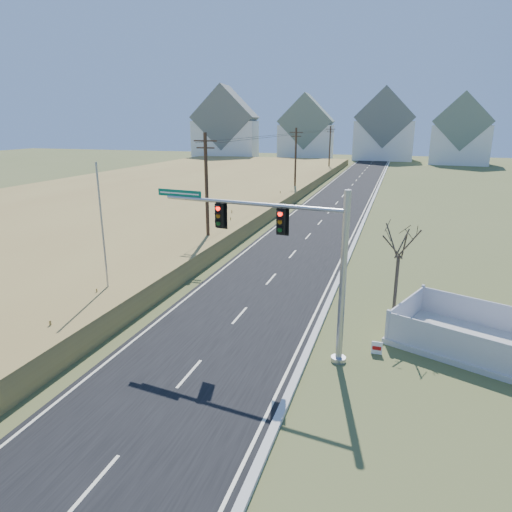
{
  "coord_description": "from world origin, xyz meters",
  "views": [
    {
      "loc": [
        7.43,
        -16.58,
        9.72
      ],
      "look_at": [
        0.93,
        3.87,
        3.4
      ],
      "focal_mm": 32.0,
      "sensor_mm": 36.0,
      "label": 1
    }
  ],
  "objects": [
    {
      "name": "utility_pole_near",
      "position": [
        -6.5,
        15.0,
        4.68
      ],
      "size": [
        1.8,
        0.26,
        9.0
      ],
      "color": "#422D1E",
      "rests_on": "ground"
    },
    {
      "name": "ground",
      "position": [
        0.0,
        0.0,
        0.0
      ],
      "size": [
        260.0,
        260.0,
        0.0
      ],
      "primitive_type": "plane",
      "color": "#4F572A",
      "rests_on": "ground"
    },
    {
      "name": "condo_nnw",
      "position": [
        -18.0,
        108.0,
        6.94
      ],
      "size": [
        14.93,
        11.17,
        17.03
      ],
      "rotation": [
        0.0,
        0.0,
        0.07
      ],
      "color": "white",
      "rests_on": "ground"
    },
    {
      "name": "road",
      "position": [
        0.0,
        50.0,
        0.03
      ],
      "size": [
        8.0,
        180.0,
        0.06
      ],
      "primitive_type": "cube",
      "color": "black",
      "rests_on": "ground"
    },
    {
      "name": "condo_n",
      "position": [
        2.0,
        112.0,
        7.61
      ],
      "size": [
        15.27,
        10.2,
        18.54
      ],
      "color": "white",
      "rests_on": "ground"
    },
    {
      "name": "condo_nw",
      "position": [
        -38.0,
        100.0,
        7.7
      ],
      "size": [
        17.69,
        13.38,
        19.05
      ],
      "rotation": [
        0.0,
        0.0,
        0.14
      ],
      "color": "white",
      "rests_on": "ground"
    },
    {
      "name": "utility_pole_far",
      "position": [
        -6.5,
        75.0,
        4.68
      ],
      "size": [
        1.8,
        0.26,
        9.0
      ],
      "color": "#422D1E",
      "rests_on": "ground"
    },
    {
      "name": "traffic_signal_mast",
      "position": [
        3.68,
        1.14,
        4.45
      ],
      "size": [
        9.05,
        1.5,
        7.26
      ],
      "rotation": [
        0.0,
        0.0,
        -0.13
      ],
      "color": "#9EA0A5",
      "rests_on": "ground"
    },
    {
      "name": "reed_marsh",
      "position": [
        -24.0,
        40.0,
        0.65
      ],
      "size": [
        38.0,
        110.0,
        1.3
      ],
      "primitive_type": "cube",
      "color": "#9A8745",
      "rests_on": "ground"
    },
    {
      "name": "curb",
      "position": [
        4.15,
        50.0,
        0.09
      ],
      "size": [
        0.3,
        180.0,
        0.18
      ],
      "primitive_type": "cube",
      "color": "#B2AFA8",
      "rests_on": "ground"
    },
    {
      "name": "open_sign",
      "position": [
        7.03,
        2.0,
        0.31
      ],
      "size": [
        0.47,
        0.07,
        0.58
      ],
      "rotation": [
        0.0,
        0.0,
        -0.01
      ],
      "color": "white",
      "rests_on": "ground"
    },
    {
      "name": "bare_tree",
      "position": [
        7.61,
        5.37,
        4.39
      ],
      "size": [
        2.05,
        2.05,
        5.44
      ],
      "color": "#4C3F33",
      "rests_on": "ground"
    },
    {
      "name": "fence_enclosure",
      "position": [
        11.14,
        3.99,
        0.3
      ],
      "size": [
        7.91,
        6.74,
        1.53
      ],
      "rotation": [
        0.0,
        0.0,
        -0.38
      ],
      "color": "#B7B5AD",
      "rests_on": "ground"
    },
    {
      "name": "condo_ne",
      "position": [
        20.0,
        104.0,
        6.84
      ],
      "size": [
        14.12,
        10.51,
        16.52
      ],
      "rotation": [
        0.0,
        0.0,
        -0.1
      ],
      "color": "white",
      "rests_on": "ground"
    },
    {
      "name": "flagpole",
      "position": [
        -7.0,
        2.78,
        3.13
      ],
      "size": [
        0.35,
        0.35,
        7.83
      ],
      "color": "#B7B5AD",
      "rests_on": "ground"
    },
    {
      "name": "utility_pole_mid",
      "position": [
        -6.5,
        45.0,
        4.68
      ],
      "size": [
        1.8,
        0.26,
        9.0
      ],
      "color": "#422D1E",
      "rests_on": "ground"
    }
  ]
}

